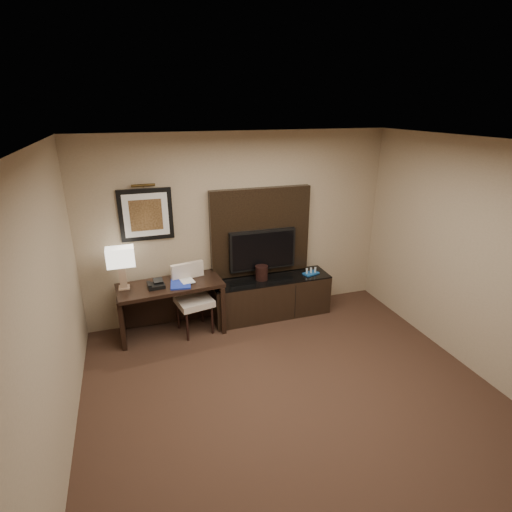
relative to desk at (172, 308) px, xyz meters
name	(u,v)px	position (x,y,z in m)	size (l,w,h in m)	color
floor	(308,421)	(1.09, -2.15, -0.38)	(4.50, 5.00, 0.01)	#331F17
ceiling	(324,149)	(1.09, -2.15, 2.33)	(4.50, 5.00, 0.01)	silver
wall_back	(240,227)	(1.09, 0.35, 0.98)	(4.50, 0.01, 2.70)	tan
wall_left	(39,347)	(-1.16, -2.15, 0.98)	(0.01, 5.00, 2.70)	tan
wall_right	(507,273)	(3.34, -2.15, 0.98)	(0.01, 5.00, 2.70)	tan
desk	(172,308)	(0.00, 0.00, 0.00)	(1.40, 0.60, 0.75)	black
credenza	(271,297)	(1.48, 0.05, -0.07)	(1.77, 0.49, 0.61)	black
tv_wall_panel	(260,232)	(1.39, 0.29, 0.90)	(1.50, 0.12, 1.30)	black
tv	(263,250)	(1.39, 0.19, 0.65)	(1.00, 0.08, 0.60)	black
artwork	(146,215)	(-0.21, 0.33, 1.28)	(0.70, 0.04, 0.70)	black
picture_light	(143,185)	(-0.21, 0.29, 1.68)	(0.04, 0.04, 0.30)	#433115
desk_chair	(194,301)	(0.30, -0.06, 0.11)	(0.46, 0.53, 0.96)	beige
table_lamp	(122,268)	(-0.59, 0.05, 0.67)	(0.36, 0.21, 0.59)	tan
desk_phone	(156,284)	(-0.18, -0.05, 0.43)	(0.21, 0.19, 0.11)	black
blue_folder	(181,284)	(0.14, -0.06, 0.39)	(0.26, 0.35, 0.02)	#182D9F
book	(180,275)	(0.14, -0.01, 0.49)	(0.18, 0.02, 0.24)	gray
ice_bucket	(262,273)	(1.33, 0.06, 0.34)	(0.19, 0.19, 0.21)	black
minibar_tray	(311,271)	(2.11, 0.01, 0.28)	(0.23, 0.14, 0.08)	#164D94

